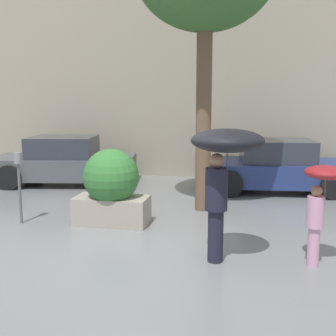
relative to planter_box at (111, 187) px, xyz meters
The scene contains 8 objects.
ground_plane 1.70m from the planter_box, 62.31° to the right, with size 40.00×40.00×0.00m, color slate.
building_facade 5.66m from the planter_box, 81.99° to the left, with size 18.00×0.30×6.00m.
planter_box is the anchor object (origin of this frame).
person_adult 2.74m from the planter_box, 34.81° to the right, with size 1.00×1.00×1.91m.
person_child 3.73m from the planter_box, 21.73° to the right, with size 0.57×0.57×1.42m.
parked_car_near 4.76m from the planter_box, 48.52° to the left, with size 4.02×2.24×1.29m.
parked_car_far 4.21m from the planter_box, 126.52° to the left, with size 4.04×2.41×1.29m.
parking_meter 1.73m from the planter_box, behind, with size 0.14×0.14×1.33m.
Camera 1 is at (1.76, -5.87, 2.31)m, focal length 45.00 mm.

